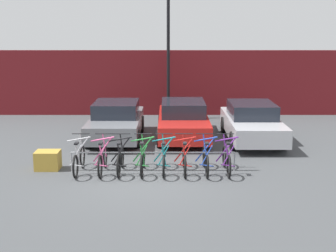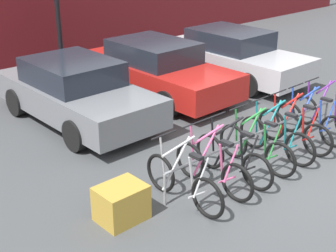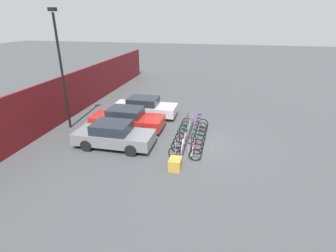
% 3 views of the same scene
% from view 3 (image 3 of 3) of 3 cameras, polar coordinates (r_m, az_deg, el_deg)
% --- Properties ---
extents(ground_plane, '(120.00, 120.00, 0.00)m').
position_cam_3_polar(ground_plane, '(14.98, 6.76, -3.98)').
color(ground_plane, '#424447').
extents(hoarding_wall, '(36.00, 0.16, 3.04)m').
position_cam_3_polar(hoarding_wall, '(17.85, -24.97, 3.69)').
color(hoarding_wall, maroon).
rests_on(hoarding_wall, ground).
extents(bike_rack, '(4.78, 0.04, 0.57)m').
position_cam_3_polar(bike_rack, '(15.05, 4.39, -1.65)').
color(bike_rack, gray).
rests_on(bike_rack, ground).
extents(bicycle_silver, '(0.68, 1.71, 1.05)m').
position_cam_3_polar(bicycle_silver, '(13.20, 3.67, -5.88)').
color(bicycle_silver, black).
rests_on(bicycle_silver, ground).
extents(bicycle_pink, '(0.68, 1.71, 1.05)m').
position_cam_3_polar(bicycle_pink, '(13.80, 4.12, -4.57)').
color(bicycle_pink, black).
rests_on(bicycle_pink, ground).
extents(bicycle_black, '(0.68, 1.71, 1.05)m').
position_cam_3_polar(bicycle_black, '(14.25, 4.43, -3.65)').
color(bicycle_black, black).
rests_on(bicycle_black, ground).
extents(bicycle_green, '(0.68, 1.71, 1.05)m').
position_cam_3_polar(bicycle_green, '(14.82, 4.78, -2.58)').
color(bicycle_green, black).
rests_on(bicycle_green, ground).
extents(bicycle_teal, '(0.68, 1.71, 1.05)m').
position_cam_3_polar(bicycle_teal, '(15.37, 5.10, -1.64)').
color(bicycle_teal, black).
rests_on(bicycle_teal, ground).
extents(bicycle_red, '(0.68, 1.71, 1.05)m').
position_cam_3_polar(bicycle_red, '(15.91, 5.38, -0.78)').
color(bicycle_red, black).
rests_on(bicycle_red, ground).
extents(bicycle_blue, '(0.68, 1.71, 1.05)m').
position_cam_3_polar(bicycle_blue, '(16.46, 5.66, 0.04)').
color(bicycle_blue, black).
rests_on(bicycle_blue, ground).
extents(bicycle_purple, '(0.68, 1.71, 1.05)m').
position_cam_3_polar(bicycle_purple, '(17.02, 5.91, 0.80)').
color(bicycle_purple, black).
rests_on(bicycle_purple, ground).
extents(car_grey, '(1.91, 4.33, 1.40)m').
position_cam_3_polar(car_grey, '(14.68, -11.74, -1.91)').
color(car_grey, slate).
rests_on(car_grey, ground).
extents(car_red, '(1.91, 4.56, 1.40)m').
position_cam_3_polar(car_red, '(16.84, -8.90, 1.56)').
color(car_red, red).
rests_on(car_red, ground).
extents(car_silver, '(1.91, 4.52, 1.40)m').
position_cam_3_polar(car_silver, '(18.94, -5.12, 4.13)').
color(car_silver, '#B7B7BC').
rests_on(car_silver, ground).
extents(lamp_post, '(0.24, 0.44, 7.17)m').
position_cam_3_polar(lamp_post, '(17.26, -22.24, 11.92)').
color(lamp_post, black).
rests_on(lamp_post, ground).
extents(cargo_crate, '(0.70, 0.56, 0.55)m').
position_cam_3_polar(cargo_crate, '(12.46, 1.56, -8.25)').
color(cargo_crate, '#B28C33').
rests_on(cargo_crate, ground).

